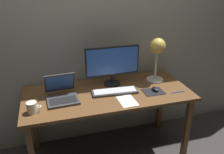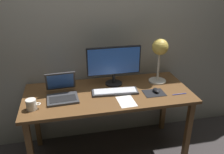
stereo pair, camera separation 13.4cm
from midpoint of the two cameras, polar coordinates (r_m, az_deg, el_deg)
The scene contains 12 objects.
ground_plane at distance 2.71m, azimuth 0.64°, elevation -17.70°, with size 4.80×4.80×0.00m, color #383333.
back_wall at distance 2.46m, azimuth -1.31°, elevation 12.26°, with size 4.80×0.06×2.60m, color #9E998E.
desk at distance 2.32m, azimuth 0.72°, elevation -5.45°, with size 1.60×0.70×0.74m.
monitor at distance 2.35m, azimuth 2.07°, elevation 3.40°, with size 0.55×0.17×0.40m.
keyboard_main at distance 2.27m, azimuth 2.43°, elevation -3.58°, with size 0.45×0.17×0.03m.
laptop at distance 2.22m, azimuth -10.40°, elevation -3.21°, with size 0.29×0.32×0.22m.
desk_lamp at distance 2.44m, azimuth 13.05°, elevation 6.12°, with size 0.18×0.18×0.46m.
mousepad at distance 2.31m, azimuth 11.78°, elevation -3.83°, with size 0.20×0.16×0.00m, color black.
mouse at distance 2.33m, azimuth 12.26°, elevation -3.18°, with size 0.06×0.10×0.03m, color black.
coffee_mug at distance 2.08m, azimuth -17.17°, elevation -6.42°, with size 0.12×0.09×0.09m.
paper_sheet_near_mouse at distance 2.13m, azimuth 5.29°, elevation -5.94°, with size 0.15×0.21×0.00m, color white.
pen at distance 2.35m, azimuth 17.58°, elevation -3.98°, with size 0.01×0.01×0.14m, color #2633A5.
Camera 2 is at (-0.39, -1.98, 1.80)m, focal length 37.79 mm.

